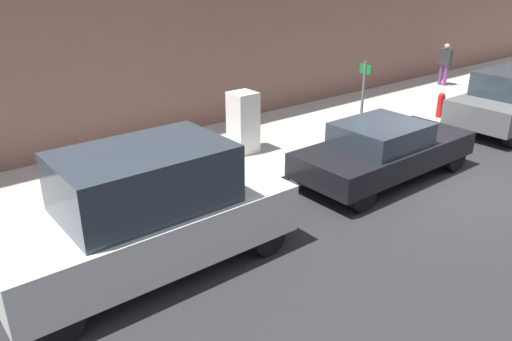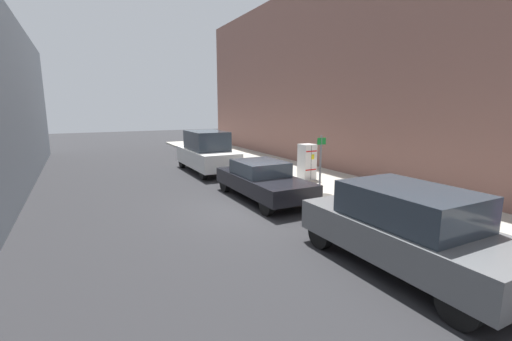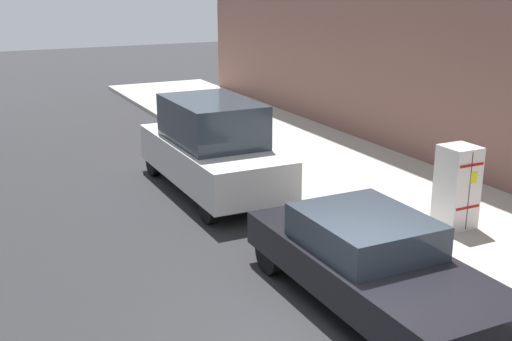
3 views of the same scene
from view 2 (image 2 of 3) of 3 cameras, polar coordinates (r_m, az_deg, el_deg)
The scene contains 10 objects.
ground_plane at distance 11.60m, azimuth -0.93°, elevation -6.26°, with size 80.00×80.00×0.00m, color #28282B.
sidewalk_slab at distance 14.03m, azimuth 15.34°, elevation -3.38°, with size 4.37×44.00×0.13m, color #B2ADA0.
building_facade_near at distance 16.23m, azimuth 25.38°, elevation 15.41°, with size 2.39×39.60×10.00m, color #7F564C.
discarded_refrigerator at distance 15.56m, azimuth 8.48°, elevation 1.47°, with size 0.63×0.64×1.58m.
manhole_cover at distance 12.84m, azimuth 11.26°, elevation -4.16°, with size 0.70×0.70×0.02m, color #47443F.
street_sign_post at distance 12.35m, azimuth 10.70°, elevation 1.26°, with size 0.36×0.07×2.24m.
fire_hydrant at distance 9.88m, azimuth 25.29°, elevation -7.10°, with size 0.22×0.22×0.79m.
parked_van_white at distance 17.91m, azimuth -8.20°, elevation 3.07°, with size 1.92×4.77×2.13m.
parked_sedan_dark at distance 12.53m, azimuth 1.03°, elevation -1.54°, with size 1.83×4.62×1.40m.
parked_suv_gray at distance 7.78m, azimuth 23.89°, elevation -8.72°, with size 1.99×4.64×1.76m.
Camera 2 is at (4.96, 9.93, 3.37)m, focal length 24.00 mm.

